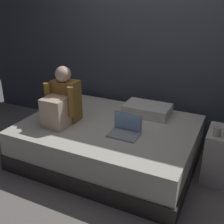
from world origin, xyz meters
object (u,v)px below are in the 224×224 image
Objects in this scene: person_sitting at (62,102)px; clothes_pile at (157,112)px; pillow at (147,110)px; bed at (109,142)px; mug at (217,131)px; laptop at (125,129)px.

clothes_pile is (0.95, 0.63, -0.20)m from person_sitting.
pillow is 0.14m from clothes_pile.
pillow is at bearing 175.80° from clothes_pile.
person_sitting is at bearing -141.75° from pillow.
bed is 22.22× the size of mug.
laptop reaches higher than bed.
laptop reaches higher than clothes_pile.
person_sitting reaches higher than bed.
clothes_pile is at bearing 33.59° from person_sitting.
mug is at bearing 8.05° from person_sitting.
mug is 0.35× the size of clothes_pile.
laptop is 0.61m from pillow.
mug is at bearing 2.28° from bed.
pillow is 6.22× the size of mug.
bed is 6.25× the size of laptop.
mug reaches higher than clothes_pile.
bed is at bearing -177.72° from mug.
mug is (0.90, 0.20, 0.08)m from laptop.
laptop reaches higher than pillow.
mug reaches higher than pillow.
person_sitting reaches higher than laptop.
clothes_pile is (0.17, 0.59, -0.00)m from laptop.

